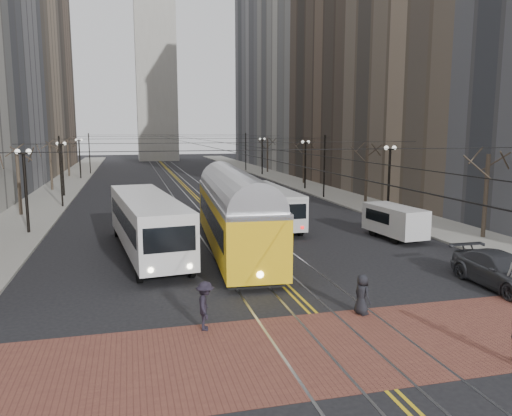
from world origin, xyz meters
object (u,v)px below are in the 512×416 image
clock_tower (154,1)px  sedan_grey (266,190)px  transit_bus (147,225)px  pedestrian_a (362,294)px  streetcar (235,221)px  pedestrian_d (205,306)px  sedan_parked (501,271)px  cargo_van (394,223)px  rear_bus (269,207)px

clock_tower → sedan_grey: 78.12m
transit_bus → pedestrian_a: 14.23m
sedan_grey → streetcar: bearing=-106.1°
streetcar → pedestrian_d: bearing=-103.2°
transit_bus → sedan_parked: transit_bus is taller
cargo_van → pedestrian_d: (-14.35, -11.96, -0.19)m
sedan_grey → sedan_parked: sedan_parked is taller
clock_tower → pedestrian_a: 109.32m
rear_bus → sedan_grey: (4.06, 15.51, -0.72)m
clock_tower → sedan_parked: bearing=-84.7°
streetcar → rear_bus: bearing=64.3°
streetcar → pedestrian_a: 11.58m
sedan_grey → pedestrian_d: size_ratio=2.30×
cargo_van → sedan_grey: size_ratio=1.20×
sedan_grey → sedan_parked: (2.10, -32.63, 0.08)m
streetcar → sedan_grey: bearing=74.0°
transit_bus → sedan_grey: bearing=52.6°
rear_bus → cargo_van: rear_bus is taller
cargo_van → pedestrian_a: cargo_van is taller
transit_bus → cargo_van: transit_bus is taller
cargo_van → pedestrian_a: size_ratio=3.09×
streetcar → cargo_van: streetcar is taller
streetcar → cargo_van: (10.91, 0.75, -0.78)m
streetcar → sedan_parked: size_ratio=2.94×
sedan_grey → clock_tower: bearing=99.8°
cargo_van → pedestrian_d: size_ratio=2.76×
sedan_parked → cargo_van: bearing=88.2°
rear_bus → pedestrian_a: rear_bus is taller
transit_bus → sedan_parked: bearing=-40.4°
sedan_parked → transit_bus: bearing=147.0°
clock_tower → rear_bus: 91.64m
transit_bus → rear_bus: 11.47m
transit_bus → sedan_grey: (13.32, 22.27, -0.98)m
clock_tower → sedan_grey: (7.40, -69.31, -35.26)m
sedan_parked → pedestrian_a: bearing=-167.6°
rear_bus → pedestrian_a: 18.75m
transit_bus → pedestrian_a: bearing=-63.6°
streetcar → sedan_grey: streetcar is taller
rear_bus → sedan_grey: bearing=76.0°
clock_tower → pedestrian_d: 109.36m
rear_bus → sedan_grey: rear_bus is taller
streetcar → cargo_van: size_ratio=3.21×
clock_tower → sedan_grey: bearing=-83.9°
transit_bus → pedestrian_d: bearing=-89.0°
rear_bus → cargo_van: (6.66, -6.72, -0.33)m
pedestrian_a → pedestrian_d: pedestrian_d is taller
clock_tower → cargo_van: (10.00, -91.54, -34.87)m
clock_tower → pedestrian_a: (1.80, -103.50, -35.15)m
transit_bus → pedestrian_a: size_ratio=8.41×
clock_tower → rear_bus: size_ratio=6.06×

